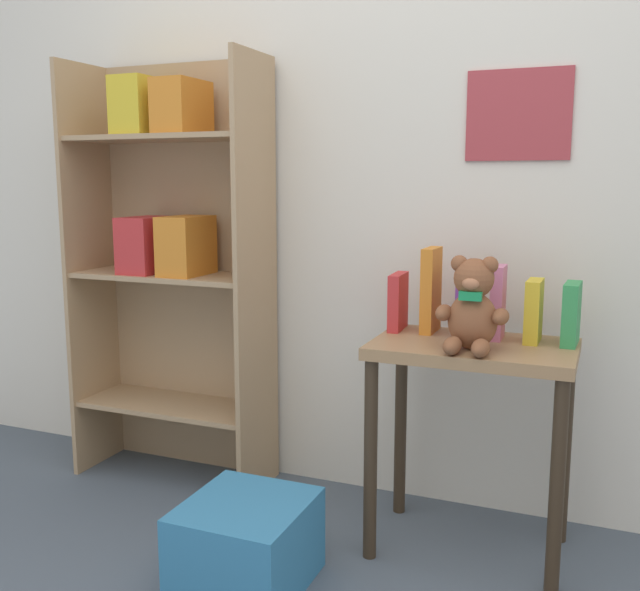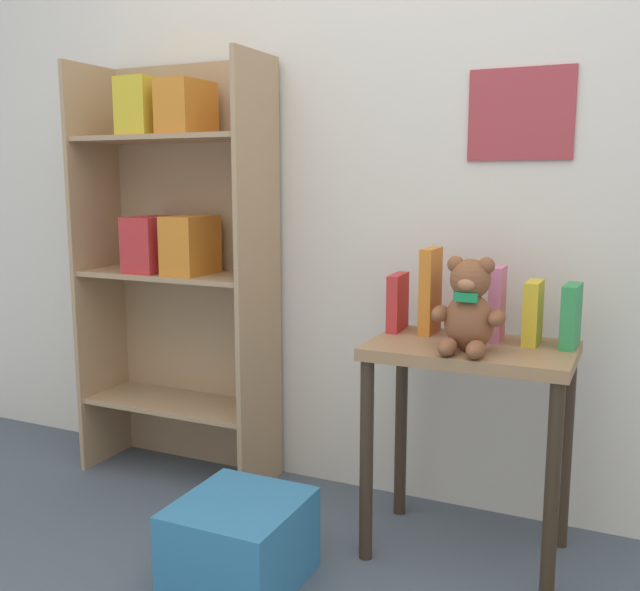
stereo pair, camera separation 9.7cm
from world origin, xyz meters
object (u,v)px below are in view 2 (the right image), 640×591
object	(u,v)px
book_standing_orange	(430,291)
book_standing_pink	(497,304)
book_standing_yellow	(533,313)
book_standing_red	(398,302)
bookshelf_side	(179,244)
book_standing_green	(571,316)
book_standing_purple	(464,302)
storage_bin	(240,542)
teddy_bear	(469,309)
display_table	(470,386)

from	to	relation	value
book_standing_orange	book_standing_pink	size ratio (longest dim) A/B	1.20
book_standing_pink	book_standing_yellow	size ratio (longest dim) A/B	1.20
book_standing_red	bookshelf_side	bearing A→B (deg)	172.92
book_standing_yellow	book_standing_green	distance (m)	0.11
book_standing_pink	book_standing_orange	bearing A→B (deg)	173.53
bookshelf_side	book_standing_purple	bearing A→B (deg)	-3.12
book_standing_green	storage_bin	xyz separation A→B (m)	(-0.80, -0.52, -0.62)
book_standing_red	book_standing_purple	world-z (taller)	book_standing_purple
book_standing_red	book_standing_green	distance (m)	0.53
book_standing_yellow	book_standing_green	bearing A→B (deg)	3.74
book_standing_purple	book_standing_yellow	distance (m)	0.21
bookshelf_side	book_standing_pink	distance (m)	1.21
book_standing_pink	book_standing_yellow	xyz separation A→B (m)	(0.10, -0.00, -0.02)
bookshelf_side	teddy_bear	size ratio (longest dim) A/B	5.81
book_standing_pink	book_standing_red	bearing A→B (deg)	175.94
book_standing_red	book_standing_yellow	distance (m)	0.42
teddy_bear	book_standing_green	bearing A→B (deg)	35.02
bookshelf_side	display_table	size ratio (longest dim) A/B	2.39
book_standing_purple	book_standing_pink	xyz separation A→B (m)	(0.10, -0.02, 0.01)
storage_bin	bookshelf_side	bearing A→B (deg)	135.40
bookshelf_side	display_table	world-z (taller)	bookshelf_side
book_standing_red	book_standing_green	xyz separation A→B (m)	(0.52, -0.01, 0.00)
teddy_bear	book_standing_green	size ratio (longest dim) A/B	1.47
storage_bin	book_standing_red	bearing A→B (deg)	63.07
bookshelf_side	book_standing_orange	size ratio (longest dim) A/B	5.82
book_standing_pink	bookshelf_side	bearing A→B (deg)	174.86
teddy_bear	storage_bin	world-z (taller)	teddy_bear
teddy_bear	book_standing_purple	world-z (taller)	teddy_bear
book_standing_pink	book_standing_yellow	bearing A→B (deg)	-3.13
book_standing_orange	book_standing_purple	size ratio (longest dim) A/B	1.27
display_table	book_standing_red	xyz separation A→B (m)	(-0.26, 0.10, 0.22)
display_table	book_standing_yellow	distance (m)	0.28
book_standing_green	book_standing_purple	bearing A→B (deg)	178.83
bookshelf_side	book_standing_orange	bearing A→B (deg)	-3.57
book_standing_red	book_standing_yellow	bearing A→B (deg)	-5.37
display_table	book_standing_purple	size ratio (longest dim) A/B	3.11
book_standing_orange	book_standing_pink	distance (m)	0.21
teddy_bear	book_standing_red	world-z (taller)	teddy_bear
book_standing_orange	teddy_bear	bearing A→B (deg)	-48.81
teddy_bear	book_standing_pink	bearing A→B (deg)	75.85
bookshelf_side	book_standing_orange	xyz separation A→B (m)	(0.99, -0.06, -0.10)
book_standing_yellow	storage_bin	size ratio (longest dim) A/B	0.52
bookshelf_side	book_standing_purple	distance (m)	1.10
book_standing_purple	book_standing_green	xyz separation A→B (m)	(0.31, -0.02, -0.01)
display_table	book_standing_pink	size ratio (longest dim) A/B	2.93
teddy_bear	book_standing_orange	distance (m)	0.26
storage_bin	display_table	bearing A→B (deg)	39.03
book_standing_purple	bookshelf_side	bearing A→B (deg)	174.81
display_table	book_standing_green	size ratio (longest dim) A/B	3.57
book_standing_red	book_standing_orange	bearing A→B (deg)	-0.76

